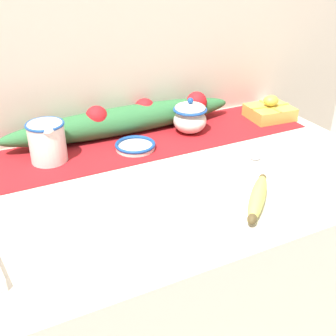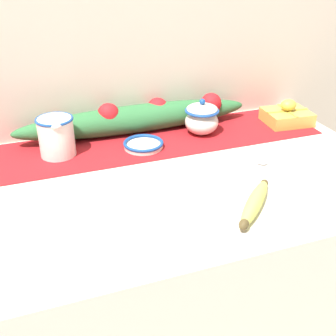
{
  "view_description": "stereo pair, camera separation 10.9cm",
  "coord_description": "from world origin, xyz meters",
  "px_view_note": "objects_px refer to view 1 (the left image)",
  "views": [
    {
      "loc": [
        -0.44,
        -0.91,
        1.51
      ],
      "look_at": [
        -0.02,
        -0.04,
        0.98
      ],
      "focal_mm": 45.0,
      "sensor_mm": 36.0,
      "label": 1
    },
    {
      "loc": [
        -0.34,
        -0.95,
        1.51
      ],
      "look_at": [
        -0.02,
        -0.04,
        0.98
      ],
      "focal_mm": 45.0,
      "sensor_mm": 36.0,
      "label": 2
    }
  ],
  "objects_px": {
    "banana": "(258,197)",
    "gift_box": "(270,111)",
    "sugar_bowl": "(190,117)",
    "cream_pitcher": "(47,141)",
    "spoon": "(251,158)",
    "small_dish": "(135,146)"
  },
  "relations": [
    {
      "from": "small_dish",
      "to": "banana",
      "type": "relative_size",
      "value": 0.7
    },
    {
      "from": "sugar_bowl",
      "to": "small_dish",
      "type": "distance_m",
      "value": 0.22
    },
    {
      "from": "small_dish",
      "to": "gift_box",
      "type": "distance_m",
      "value": 0.54
    },
    {
      "from": "cream_pitcher",
      "to": "small_dish",
      "type": "xyz_separation_m",
      "value": [
        0.25,
        -0.04,
        -0.05
      ]
    },
    {
      "from": "cream_pitcher",
      "to": "banana",
      "type": "relative_size",
      "value": 0.73
    },
    {
      "from": "sugar_bowl",
      "to": "spoon",
      "type": "height_order",
      "value": "sugar_bowl"
    },
    {
      "from": "sugar_bowl",
      "to": "gift_box",
      "type": "bearing_deg",
      "value": -2.79
    },
    {
      "from": "banana",
      "to": "spoon",
      "type": "relative_size",
      "value": 1.24
    },
    {
      "from": "cream_pitcher",
      "to": "small_dish",
      "type": "bearing_deg",
      "value": -8.99
    },
    {
      "from": "sugar_bowl",
      "to": "banana",
      "type": "xyz_separation_m",
      "value": [
        -0.06,
        -0.45,
        -0.04
      ]
    },
    {
      "from": "cream_pitcher",
      "to": "spoon",
      "type": "height_order",
      "value": "cream_pitcher"
    },
    {
      "from": "sugar_bowl",
      "to": "gift_box",
      "type": "xyz_separation_m",
      "value": [
        0.32,
        -0.02,
        -0.03
      ]
    },
    {
      "from": "small_dish",
      "to": "spoon",
      "type": "xyz_separation_m",
      "value": [
        0.28,
        -0.21,
        -0.01
      ]
    },
    {
      "from": "cream_pitcher",
      "to": "gift_box",
      "type": "xyz_separation_m",
      "value": [
        0.79,
        -0.02,
        -0.04
      ]
    },
    {
      "from": "sugar_bowl",
      "to": "spoon",
      "type": "xyz_separation_m",
      "value": [
        0.07,
        -0.25,
        -0.05
      ]
    },
    {
      "from": "gift_box",
      "to": "spoon",
      "type": "bearing_deg",
      "value": -137.21
    },
    {
      "from": "spoon",
      "to": "gift_box",
      "type": "distance_m",
      "value": 0.35
    },
    {
      "from": "banana",
      "to": "sugar_bowl",
      "type": "bearing_deg",
      "value": 82.37
    },
    {
      "from": "gift_box",
      "to": "banana",
      "type": "bearing_deg",
      "value": -131.09
    },
    {
      "from": "banana",
      "to": "gift_box",
      "type": "distance_m",
      "value": 0.58
    },
    {
      "from": "banana",
      "to": "gift_box",
      "type": "bearing_deg",
      "value": 48.91
    },
    {
      "from": "small_dish",
      "to": "gift_box",
      "type": "relative_size",
      "value": 0.77
    }
  ]
}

